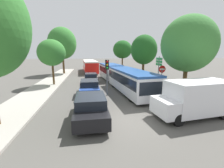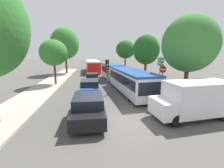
% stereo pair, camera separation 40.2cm
% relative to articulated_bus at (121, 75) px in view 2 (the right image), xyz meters
% --- Properties ---
extents(ground_plane, '(200.00, 200.00, 0.00)m').
position_rel_articulated_bus_xyz_m(ground_plane, '(-1.92, -9.68, -1.34)').
color(ground_plane, '#4F4C47').
extents(kerb_strip_left, '(3.20, 34.29, 0.14)m').
position_rel_articulated_bus_xyz_m(kerb_strip_left, '(-9.00, 2.47, -1.27)').
color(kerb_strip_left, '#9E998E').
rests_on(kerb_strip_left, ground).
extents(articulated_bus, '(3.95, 15.84, 2.33)m').
position_rel_articulated_bus_xyz_m(articulated_bus, '(0.00, 0.00, 0.00)').
color(articulated_bus, silver).
rests_on(articulated_bus, ground).
extents(city_bus_rear, '(3.21, 11.34, 2.41)m').
position_rel_articulated_bus_xyz_m(city_bus_rear, '(-3.58, 14.62, 0.05)').
color(city_bus_rear, red).
rests_on(city_bus_rear, ground).
extents(queued_car_black, '(1.90, 4.43, 1.53)m').
position_rel_articulated_bus_xyz_m(queued_car_black, '(-3.74, -9.21, -0.57)').
color(queued_car_black, black).
rests_on(queued_car_black, ground).
extents(queued_car_blue, '(1.80, 4.19, 1.45)m').
position_rel_articulated_bus_xyz_m(queued_car_blue, '(-3.79, -3.53, -0.61)').
color(queued_car_blue, '#284799').
rests_on(queued_car_blue, ground).
extents(queued_car_graphite, '(1.67, 3.89, 1.35)m').
position_rel_articulated_bus_xyz_m(queued_car_graphite, '(-3.57, 2.19, -0.66)').
color(queued_car_graphite, '#47474C').
rests_on(queued_car_graphite, ground).
extents(white_van, '(5.19, 2.51, 2.31)m').
position_rel_articulated_bus_xyz_m(white_van, '(2.85, -9.77, -0.10)').
color(white_van, silver).
rests_on(white_van, ground).
extents(traffic_light, '(0.33, 0.37, 3.40)m').
position_rel_articulated_bus_xyz_m(traffic_light, '(-2.12, -4.14, 1.15)').
color(traffic_light, '#56595E').
rests_on(traffic_light, ground).
extents(no_entry_sign, '(0.70, 0.08, 2.82)m').
position_rel_articulated_bus_xyz_m(no_entry_sign, '(3.23, -4.35, 0.53)').
color(no_entry_sign, '#56595E').
rests_on(no_entry_sign, ground).
extents(direction_sign_post, '(0.15, 1.40, 3.60)m').
position_rel_articulated_bus_xyz_m(direction_sign_post, '(4.75, -0.48, 1.22)').
color(direction_sign_post, '#56595E').
rests_on(direction_sign_post, ground).
extents(tree_left_mid, '(3.29, 3.29, 5.61)m').
position_rel_articulated_bus_xyz_m(tree_left_mid, '(-8.19, 1.41, 2.67)').
color(tree_left_mid, '#51381E').
rests_on(tree_left_mid, ground).
extents(tree_left_far, '(5.18, 5.18, 8.64)m').
position_rel_articulated_bus_xyz_m(tree_left_far, '(-8.47, 11.72, 4.25)').
color(tree_left_far, '#51381E').
rests_on(tree_left_far, ground).
extents(tree_right_near, '(4.72, 4.72, 7.27)m').
position_rel_articulated_bus_xyz_m(tree_right_near, '(4.97, -5.28, 3.32)').
color(tree_right_near, '#51381E').
rests_on(tree_right_near, ground).
extents(tree_right_mid, '(4.27, 4.27, 6.90)m').
position_rel_articulated_bus_xyz_m(tree_right_mid, '(5.17, 6.15, 3.04)').
color(tree_right_mid, '#51381E').
rests_on(tree_right_mid, ground).
extents(tree_right_far, '(4.59, 4.59, 6.96)m').
position_rel_articulated_bus_xyz_m(tree_right_far, '(4.41, 18.55, 3.45)').
color(tree_right_far, '#51381E').
rests_on(tree_right_far, ground).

